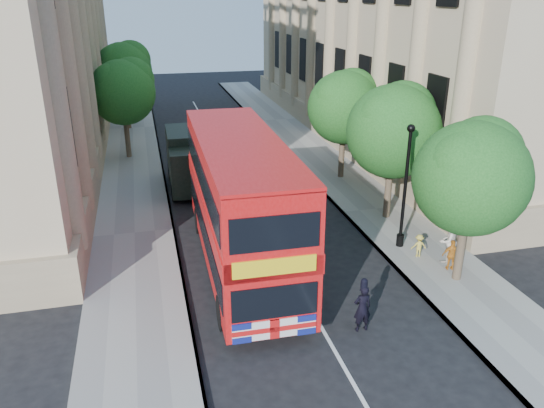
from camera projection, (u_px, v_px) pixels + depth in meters
ground at (337, 355)px, 15.67m from camera, size 120.00×120.00×0.00m
pavement_right at (376, 210)px, 25.94m from camera, size 3.50×80.00×0.12m
pavement_left at (135, 234)px, 23.37m from camera, size 3.50×80.00×0.12m
building_right at (408, 7)px, 37.01m from camera, size 12.00×38.00×18.00m
tree_right_near at (472, 172)px, 18.12m from camera, size 4.00×4.00×6.08m
tree_right_mid at (394, 126)px, 23.45m from camera, size 4.20×4.20×6.37m
tree_right_far at (345, 103)px, 28.91m from camera, size 4.00×4.00×6.15m
tree_left_far at (123, 89)px, 32.52m from camera, size 4.00×4.00×6.30m
tree_left_back at (124, 67)px, 39.63m from camera, size 4.20×4.20×6.65m
lamp_post at (405, 192)px, 21.25m from camera, size 0.32×0.32×5.16m
double_decker_bus at (241, 201)px, 19.62m from camera, size 3.07×10.93×5.03m
box_van at (189, 162)px, 28.43m from camera, size 2.27×5.37×3.05m
police_constable at (362, 308)px, 16.53m from camera, size 0.60×0.41×1.60m
woman_pedestrian at (448, 241)px, 20.55m from camera, size 1.02×0.90×1.76m
child_a at (452, 255)px, 20.02m from camera, size 0.77×0.47×1.22m
child_b at (419, 246)px, 21.08m from camera, size 0.66×0.45×0.94m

